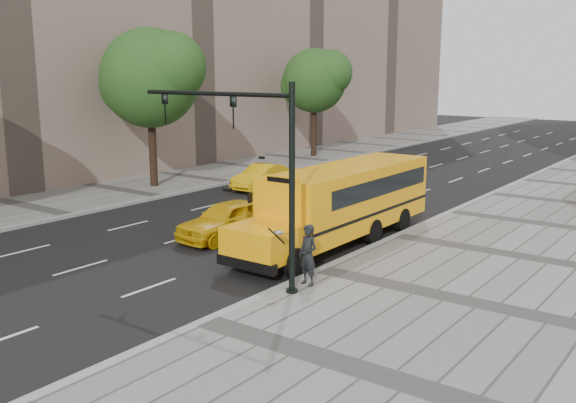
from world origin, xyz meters
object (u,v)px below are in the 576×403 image
Objects in this scene: taxi_near at (228,220)px; pedestrian at (308,255)px; tree_b at (151,77)px; school_bus at (345,198)px; tree_c at (315,80)px; traffic_signal at (254,159)px; taxi_far at (262,177)px.

pedestrian is at bearing -21.96° from taxi_near.
school_bus is (14.89, -3.50, -4.56)m from tree_b.
tree_c is 31.08m from pedestrian.
taxi_far is at bearing 128.03° from traffic_signal.
traffic_signal is (15.59, -9.94, -2.23)m from tree_b.
school_bus is at bearing -38.69° from taxi_far.
tree_c reaches higher than traffic_signal.
taxi_near is at bearing 164.79° from pedestrian.
taxi_near reaches higher than taxi_far.
tree_b is 4.72× the size of pedestrian.
taxi_far is 17.41m from pedestrian.
traffic_signal is at bearing -34.97° from taxi_near.
tree_b is at bearing -148.03° from taxi_far.
taxi_near is at bearing -148.81° from school_bus.
tree_b reaches higher than school_bus.
tree_c is at bearing 90.05° from tree_b.
tree_c is 1.96× the size of taxi_far.
school_bus reaches higher than taxi_near.
school_bus is 2.52× the size of taxi_near.
taxi_near is 7.02m from traffic_signal.
taxi_near is at bearing 139.60° from traffic_signal.
traffic_signal is (4.71, -4.01, 3.31)m from taxi_near.
tree_c is 14.82m from taxi_far.
tree_c is at bearing 135.83° from pedestrian.
pedestrian is 0.30× the size of traffic_signal.
taxi_far is at bearing -68.62° from tree_c.
taxi_near is 0.72× the size of traffic_signal.
taxi_far is at bearing 145.57° from pedestrian.
taxi_far is (5.04, 3.54, -5.63)m from tree_b.
school_bus is at bearing 96.12° from traffic_signal.
tree_c is at bearing 108.23° from taxi_far.
taxi_near is 6.91m from pedestrian.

